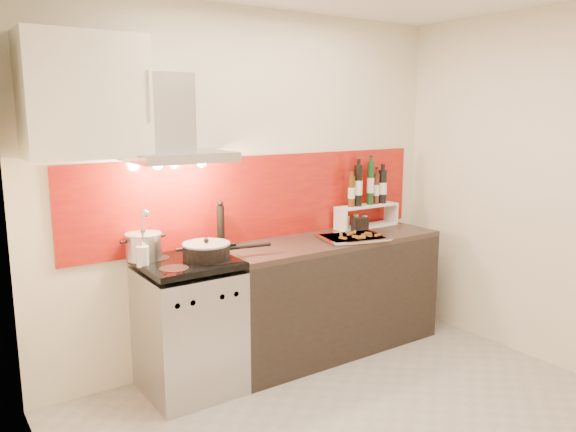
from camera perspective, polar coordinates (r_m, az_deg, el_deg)
floor at (r=3.60m, az=9.14°, el=-20.73°), size 3.40×3.40×0.00m
back_wall at (r=4.24m, az=-3.43°, el=2.92°), size 3.40×0.02×2.60m
left_wall at (r=2.32m, az=-22.09°, el=-4.24°), size 0.02×2.80×2.60m
right_wall at (r=4.47m, az=25.72°, el=2.29°), size 0.02×2.80×2.60m
backsplash at (r=4.26m, az=-2.76°, el=1.89°), size 3.00×0.02×0.64m
range_stove at (r=3.88m, az=-10.00°, el=-11.11°), size 0.60×0.60×0.91m
counter at (r=4.47m, az=4.26°, el=-7.90°), size 1.80×0.60×0.90m
range_hood at (r=3.74m, az=-11.55°, el=8.52°), size 0.62×0.50×0.61m
upper_cabinet at (r=3.55m, az=-19.97°, el=11.36°), size 0.70×0.35×0.72m
stock_pot at (r=3.79m, az=-14.46°, el=-2.99°), size 0.24×0.24×0.20m
saute_pan at (r=3.71m, az=-8.19°, el=-3.53°), size 0.60×0.31×0.14m
utensil_jar at (r=3.64m, az=-14.53°, el=-3.29°), size 0.08×0.12×0.37m
pepper_mill at (r=4.01m, az=-6.86°, el=-0.94°), size 0.05×0.05×0.35m
step_shelf at (r=4.76m, az=8.04°, el=1.75°), size 0.59×0.16×0.55m
caddy_box at (r=4.57m, az=7.32°, el=-0.90°), size 0.14×0.08×0.12m
baking_tray at (r=4.33m, az=6.62°, el=-2.14°), size 0.56×0.48×0.03m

